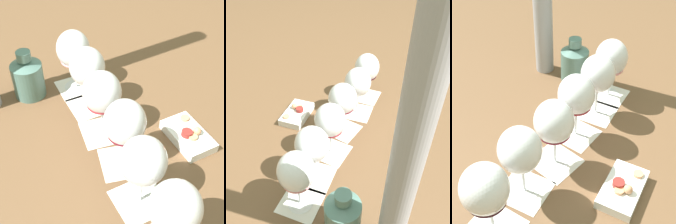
{
  "view_description": "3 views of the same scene",
  "coord_description": "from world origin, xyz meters",
  "views": [
    {
      "loc": [
        0.56,
        0.16,
        0.66
      ],
      "look_at": [
        0.0,
        0.0,
        0.12
      ],
      "focal_mm": 55.0,
      "sensor_mm": 36.0,
      "label": 1
    },
    {
      "loc": [
        -0.32,
        -0.61,
        0.69
      ],
      "look_at": [
        0.0,
        0.0,
        0.12
      ],
      "focal_mm": 45.0,
      "sensor_mm": 36.0,
      "label": 2
    },
    {
      "loc": [
        0.21,
        0.6,
        0.66
      ],
      "look_at": [
        0.0,
        0.0,
        0.12
      ],
      "focal_mm": 55.0,
      "sensor_mm": 36.0,
      "label": 3
    }
  ],
  "objects": [
    {
      "name": "ground_plane",
      "position": [
        0.0,
        0.0,
        0.0
      ],
      "size": [
        8.0,
        8.0,
        0.0
      ],
      "primitive_type": "plane",
      "color": "brown"
    },
    {
      "name": "tasting_card_0",
      "position": [
        -0.21,
        -0.17,
        0.0
      ],
      "size": [
        0.15,
        0.15,
        0.0
      ],
      "color": "silver",
      "rests_on": "ground_plane"
    },
    {
      "name": "tasting_card_1",
      "position": [
        -0.13,
        -0.1,
        0.0
      ],
      "size": [
        0.15,
        0.15,
        0.0
      ],
      "color": "silver",
      "rests_on": "ground_plane"
    },
    {
      "name": "tasting_card_2",
      "position": [
        -0.05,
        -0.04,
        0.0
      ],
      "size": [
        0.15,
        0.15,
        0.0
      ],
      "color": "silver",
      "rests_on": "ground_plane"
    },
    {
      "name": "tasting_card_3",
      "position": [
        0.04,
        0.04,
        0.0
      ],
      "size": [
        0.15,
        0.15,
        0.0
      ],
      "color": "silver",
      "rests_on": "ground_plane"
    },
    {
      "name": "tasting_card_4",
      "position": [
        0.13,
        0.1,
        0.0
      ],
      "size": [
        0.15,
        0.15,
        0.0
      ],
      "color": "silver",
      "rests_on": "ground_plane"
    },
    {
      "name": "tasting_card_5",
      "position": [
        0.22,
        0.18,
        0.0
      ],
      "size": [
        0.15,
        0.15,
        0.0
      ],
      "color": "silver",
      "rests_on": "ground_plane"
    },
    {
      "name": "wine_glass_0",
      "position": [
        -0.21,
        -0.17,
        0.13
      ],
      "size": [
        0.1,
        0.1,
        0.19
      ],
      "color": "white",
      "rests_on": "tasting_card_0"
    },
    {
      "name": "wine_glass_1",
      "position": [
        -0.13,
        -0.1,
        0.13
      ],
      "size": [
        0.1,
        0.1,
        0.19
      ],
      "color": "white",
      "rests_on": "tasting_card_1"
    },
    {
      "name": "wine_glass_2",
      "position": [
        -0.05,
        -0.04,
        0.13
      ],
      "size": [
        0.1,
        0.1,
        0.19
      ],
      "color": "white",
      "rests_on": "tasting_card_2"
    },
    {
      "name": "wine_glass_3",
      "position": [
        0.04,
        0.04,
        0.13
      ],
      "size": [
        0.1,
        0.1,
        0.19
      ],
      "color": "white",
      "rests_on": "tasting_card_3"
    },
    {
      "name": "wine_glass_4",
      "position": [
        0.13,
        0.1,
        0.13
      ],
      "size": [
        0.1,
        0.1,
        0.19
      ],
      "color": "white",
      "rests_on": "tasting_card_4"
    },
    {
      "name": "wine_glass_5",
      "position": [
        0.22,
        0.18,
        0.13
      ],
      "size": [
        0.1,
        0.1,
        0.19
      ],
      "color": "white",
      "rests_on": "tasting_card_5"
    },
    {
      "name": "ceramic_vase",
      "position": [
        -0.14,
        -0.29,
        0.06
      ],
      "size": [
        0.09,
        0.09,
        0.15
      ],
      "color": "#4C7066",
      "rests_on": "ground_plane"
    },
    {
      "name": "snack_dish",
      "position": [
        -0.08,
        0.18,
        0.01
      ],
      "size": [
        0.16,
        0.16,
        0.05
      ],
      "color": "white",
      "rests_on": "ground_plane"
    },
    {
      "name": "umbrella_pole",
      "position": [
        -0.06,
        -0.38,
        0.47
      ],
      "size": [
        0.06,
        0.06,
        0.94
      ],
      "color": "#99999E",
      "rests_on": "ground_plane"
    }
  ]
}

